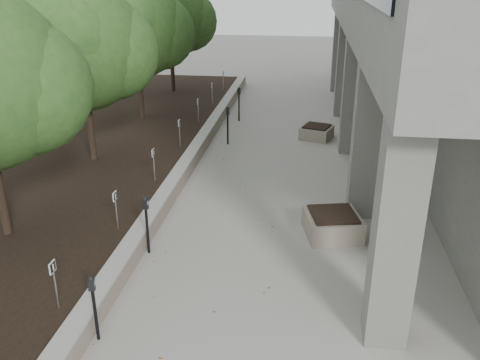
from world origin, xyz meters
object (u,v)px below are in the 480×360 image
Objects in this scene: crabapple_tree_3 at (84,74)px; parking_meter_4 at (228,126)px; parking_meter_2 at (95,309)px; parking_meter_5 at (239,104)px; planter_back at (317,132)px; planter_front at (333,224)px; crabapple_tree_5 at (171,34)px; parking_meter_3 at (147,225)px; crabapple_tree_4 at (137,49)px.

parking_meter_4 is at bearing 40.08° from crabapple_tree_3.
parking_meter_2 is 14.13m from parking_meter_5.
planter_front is at bearing -87.41° from planter_back.
crabapple_tree_3 is at bearing 155.77° from planter_front.
parking_meter_4 is (3.82, -6.78, -2.41)m from crabapple_tree_5.
planter_front is (3.61, -6.56, -0.42)m from parking_meter_4.
parking_meter_4 reaches higher than parking_meter_3.
crabapple_tree_5 is 3.73× the size of parking_meter_5.
crabapple_tree_5 reaches higher than parking_meter_2.
parking_meter_5 reaches higher than planter_back.
crabapple_tree_4 is 7.67m from planter_back.
planter_back is at bearing -38.45° from crabapple_tree_5.
parking_meter_4 is 3.16m from parking_meter_5.
crabapple_tree_3 is 6.25m from parking_meter_3.
crabapple_tree_5 is (0.00, 10.00, 0.00)m from crabapple_tree_3.
planter_back is (-0.35, 7.72, -0.04)m from planter_front.
crabapple_tree_3 is 10.00m from crabapple_tree_5.
planter_back is at bearing -27.15° from parking_meter_5.
planter_front is 1.16× the size of planter_back.
parking_meter_4 is at bearing -25.00° from crabapple_tree_4.
crabapple_tree_4 is 3.86× the size of parking_meter_3.
crabapple_tree_5 reaches higher than parking_meter_4.
parking_meter_5 is 1.34× the size of planter_back.
parking_meter_3 reaches higher than planter_front.
crabapple_tree_4 reaches higher than planter_front.
parking_meter_2 is at bearing -107.54° from planter_back.
crabapple_tree_5 is 4.21× the size of parking_meter_2.
crabapple_tree_5 reaches higher than parking_meter_3.
crabapple_tree_3 is 4.21× the size of parking_meter_2.
crabapple_tree_4 is 4.31× the size of planter_front.
crabapple_tree_3 is at bearing -116.60° from parking_meter_5.
parking_meter_2 is at bearing -88.01° from parking_meter_5.
parking_meter_2 is at bearing -67.25° from crabapple_tree_3.
parking_meter_3 is 11.15m from parking_meter_5.
crabapple_tree_5 is at bearing 90.00° from crabapple_tree_4.
crabapple_tree_4 is 4.21× the size of parking_meter_2.
planter_back is at bearing 63.08° from parking_meter_2.
crabapple_tree_4 reaches higher than parking_meter_4.
crabapple_tree_5 reaches higher than planter_front.
crabapple_tree_3 is 8.80m from planter_back.
parking_meter_5 reaches higher than parking_meter_3.
crabapple_tree_3 is 5.01× the size of planter_back.
parking_meter_3 is 0.97× the size of parking_meter_5.
crabapple_tree_3 is 3.80× the size of parking_meter_4.
crabapple_tree_5 is at bearing 90.00° from crabapple_tree_3.
planter_front is (7.43, -13.35, -2.83)m from crabapple_tree_5.
planter_back is (3.27, -2.00, -0.48)m from parking_meter_5.
crabapple_tree_4 is at bearing 131.69° from planter_front.
planter_front is at bearing -65.30° from parking_meter_5.
crabapple_tree_3 reaches higher than planter_back.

